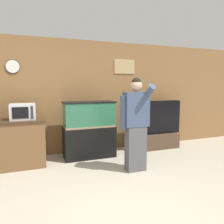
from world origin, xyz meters
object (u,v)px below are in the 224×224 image
(microwave, at_px, (23,112))
(person_standing, at_px, (136,123))
(tv_on_stand, at_px, (155,135))
(aquarium_on_stand, at_px, (89,130))
(counter_island, at_px, (7,144))

(microwave, bearing_deg, person_standing, -27.04)
(microwave, xyz_separation_m, tv_on_stand, (3.02, 0.14, -0.73))
(tv_on_stand, bearing_deg, aquarium_on_stand, -177.27)
(aquarium_on_stand, relative_size, tv_on_stand, 0.84)
(aquarium_on_stand, bearing_deg, counter_island, -177.53)
(counter_island, bearing_deg, tv_on_stand, 2.60)
(counter_island, bearing_deg, aquarium_on_stand, 2.47)
(aquarium_on_stand, distance_m, person_standing, 1.23)
(aquarium_on_stand, xyz_separation_m, tv_on_stand, (1.70, 0.08, -0.27))
(microwave, xyz_separation_m, aquarium_on_stand, (1.32, 0.06, -0.46))
(person_standing, bearing_deg, microwave, 152.96)
(counter_island, distance_m, tv_on_stand, 3.32)
(tv_on_stand, bearing_deg, counter_island, -177.40)
(aquarium_on_stand, height_order, tv_on_stand, aquarium_on_stand)
(counter_island, height_order, microwave, microwave)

